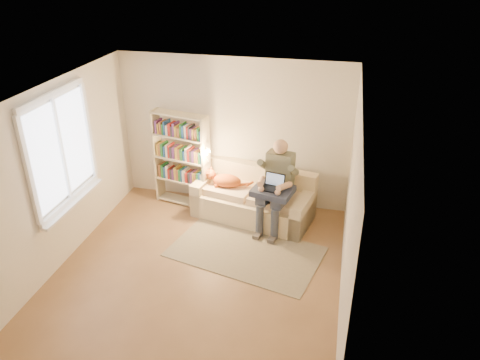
% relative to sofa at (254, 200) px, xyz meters
% --- Properties ---
extents(floor, '(4.50, 4.50, 0.00)m').
position_rel_sofa_xyz_m(floor, '(-0.47, -1.74, -0.30)').
color(floor, brown).
rests_on(floor, ground).
extents(ceiling, '(4.00, 4.50, 0.02)m').
position_rel_sofa_xyz_m(ceiling, '(-0.47, -1.74, 2.30)').
color(ceiling, white).
rests_on(ceiling, wall_back).
extents(wall_left, '(0.02, 4.50, 2.60)m').
position_rel_sofa_xyz_m(wall_left, '(-2.47, -1.74, 1.00)').
color(wall_left, silver).
rests_on(wall_left, floor).
extents(wall_right, '(0.02, 4.50, 2.60)m').
position_rel_sofa_xyz_m(wall_right, '(1.53, -1.74, 1.00)').
color(wall_right, silver).
rests_on(wall_right, floor).
extents(wall_back, '(4.00, 0.02, 2.60)m').
position_rel_sofa_xyz_m(wall_back, '(-0.47, 0.51, 1.00)').
color(wall_back, silver).
rests_on(wall_back, floor).
extents(wall_front, '(4.00, 0.02, 2.60)m').
position_rel_sofa_xyz_m(wall_front, '(-0.47, -3.99, 1.00)').
color(wall_front, silver).
rests_on(wall_front, floor).
extents(window, '(0.12, 1.52, 1.69)m').
position_rel_sofa_xyz_m(window, '(-2.42, -1.54, 1.07)').
color(window, white).
rests_on(window, wall_left).
extents(sofa, '(2.11, 1.27, 0.84)m').
position_rel_sofa_xyz_m(sofa, '(0.00, 0.00, 0.00)').
color(sofa, beige).
rests_on(sofa, floor).
extents(person, '(0.55, 0.75, 1.50)m').
position_rel_sofa_xyz_m(person, '(0.41, -0.24, 0.53)').
color(person, '#6B705A').
rests_on(person, sofa).
extents(cat, '(0.75, 0.35, 0.27)m').
position_rel_sofa_xyz_m(cat, '(-0.50, -0.02, 0.34)').
color(cat, orange).
rests_on(cat, sofa).
extents(blanket, '(0.70, 0.62, 0.10)m').
position_rel_sofa_xyz_m(blanket, '(0.40, -0.40, 0.43)').
color(blanket, '#2A324A').
rests_on(blanket, person).
extents(laptop, '(0.37, 0.33, 0.29)m').
position_rel_sofa_xyz_m(laptop, '(0.41, -0.39, 0.54)').
color(laptop, black).
rests_on(laptop, blanket).
extents(bookshelf, '(1.12, 0.53, 1.71)m').
position_rel_sofa_xyz_m(bookshelf, '(-1.32, 0.16, 0.64)').
color(bookshelf, beige).
rests_on(bookshelf, floor).
extents(rug, '(2.47, 1.79, 0.01)m').
position_rel_sofa_xyz_m(rug, '(0.09, -1.07, -0.30)').
color(rug, gray).
rests_on(rug, floor).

